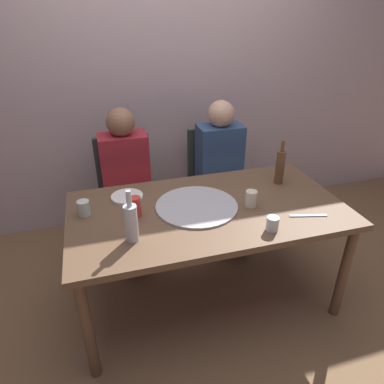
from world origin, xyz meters
The scene contains 16 objects.
ground_plane centered at (0.00, 0.00, 0.00)m, with size 8.00×8.00×0.00m, color brown.
back_wall centered at (0.00, 1.27, 1.30)m, with size 6.00×0.10×2.60m, color #B29EA3.
dining_table centered at (0.00, 0.00, 0.66)m, with size 1.66×0.89×0.73m.
pizza_tray centered at (-0.06, 0.03, 0.73)m, with size 0.50×0.50×0.01m, color #ADADB2.
wine_bottle centered at (0.57, 0.18, 0.85)m, with size 0.06×0.06×0.31m.
beer_bottle centered at (-0.48, -0.20, 0.84)m, with size 0.07×0.07×0.29m.
tumbler_near centered at (0.26, -0.33, 0.77)m, with size 0.07×0.07×0.08m, color silver.
tumbler_far centered at (-0.72, 0.12, 0.77)m, with size 0.07×0.07×0.09m, color #B7C6BC.
wine_glass centered at (0.25, -0.06, 0.78)m, with size 0.07×0.07×0.10m, color beige.
soda_can centered at (-0.43, 0.03, 0.79)m, with size 0.07×0.07×0.12m, color red.
plate_stack centered at (-0.46, 0.26, 0.74)m, with size 0.20×0.20×0.02m, color white.
table_knife centered at (0.53, -0.26, 0.73)m, with size 0.22×0.02×0.01m, color #B7B7BC.
chair_left centered at (-0.41, 0.84, 0.51)m, with size 0.44×0.44×0.90m.
chair_right centered at (0.37, 0.84, 0.51)m, with size 0.44×0.44×0.90m.
guest_in_sweater centered at (-0.41, 0.69, 0.64)m, with size 0.36×0.56×1.17m.
guest_in_beanie centered at (0.37, 0.69, 0.64)m, with size 0.36×0.56×1.17m.
Camera 1 is at (-0.60, -1.71, 1.81)m, focal length 32.43 mm.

